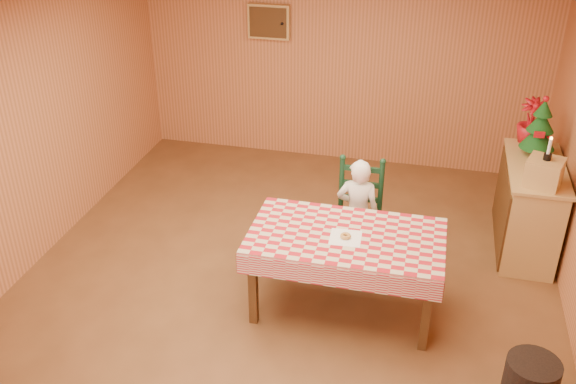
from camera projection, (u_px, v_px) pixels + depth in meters
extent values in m
plane|color=brown|center=(283.00, 292.00, 5.96)|extent=(6.00, 6.00, 0.00)
cube|color=#C27546|center=(341.00, 61.00, 7.89)|extent=(5.00, 0.10, 2.60)
cube|color=#C27546|center=(17.00, 138.00, 5.85)|extent=(0.10, 6.00, 2.60)
cube|color=#BC7445|center=(282.00, 8.00, 4.71)|extent=(5.00, 6.00, 0.10)
cube|color=tan|center=(269.00, 22.00, 7.81)|extent=(0.52, 0.08, 0.42)
cube|color=#4B2D14|center=(268.00, 23.00, 7.77)|extent=(0.46, 0.02, 0.36)
sphere|color=black|center=(282.00, 24.00, 7.72)|extent=(0.04, 0.04, 0.04)
cube|color=#4B2D14|center=(346.00, 240.00, 5.41)|extent=(1.60, 0.90, 0.06)
cube|color=#4B2D14|center=(253.00, 289.00, 5.43)|extent=(0.07, 0.07, 0.69)
cube|color=#4B2D14|center=(426.00, 315.00, 5.13)|extent=(0.07, 0.07, 0.69)
cube|color=#4B2D14|center=(275.00, 243.00, 6.06)|extent=(0.07, 0.07, 0.69)
cube|color=#4B2D14|center=(430.00, 263.00, 5.76)|extent=(0.07, 0.07, 0.69)
cube|color=#AC1720|center=(346.00, 236.00, 5.39)|extent=(1.64, 0.94, 0.02)
cube|color=#AC1720|center=(336.00, 278.00, 5.04)|extent=(1.64, 0.02, 0.18)
cube|color=#AC1720|center=(354.00, 218.00, 5.84)|extent=(1.64, 0.02, 0.18)
cube|color=#2E5A29|center=(253.00, 234.00, 5.61)|extent=(0.02, 0.94, 0.18)
cube|color=#2E5A29|center=(444.00, 259.00, 5.27)|extent=(0.02, 0.94, 0.18)
cube|color=black|center=(357.00, 225.00, 6.18)|extent=(0.44, 0.40, 0.04)
cylinder|color=black|center=(333.00, 251.00, 6.18)|extent=(0.04, 0.04, 0.41)
cylinder|color=black|center=(373.00, 257.00, 6.10)|extent=(0.04, 0.04, 0.41)
cylinder|color=black|center=(339.00, 233.00, 6.47)|extent=(0.04, 0.04, 0.41)
cylinder|color=black|center=(377.00, 238.00, 6.39)|extent=(0.04, 0.04, 0.41)
cylinder|color=black|center=(341.00, 185.00, 6.21)|extent=(0.05, 0.05, 0.60)
sphere|color=black|center=(343.00, 157.00, 6.06)|extent=(0.06, 0.06, 0.06)
cylinder|color=black|center=(381.00, 190.00, 6.13)|extent=(0.05, 0.05, 0.60)
sphere|color=black|center=(383.00, 162.00, 5.98)|extent=(0.06, 0.06, 0.06)
cube|color=black|center=(360.00, 198.00, 6.22)|extent=(0.38, 0.03, 0.05)
cube|color=black|center=(361.00, 184.00, 6.15)|extent=(0.38, 0.03, 0.05)
cube|color=black|center=(362.00, 169.00, 6.07)|extent=(0.38, 0.03, 0.05)
imported|color=white|center=(357.00, 213.00, 6.11)|extent=(0.41, 0.27, 1.12)
cube|color=white|center=(345.00, 238.00, 5.35)|extent=(0.27, 0.27, 0.00)
torus|color=#BA8442|center=(346.00, 236.00, 5.34)|extent=(0.09, 0.09, 0.03)
cube|color=tan|center=(528.00, 209.00, 6.41)|extent=(0.50, 1.20, 0.90)
cube|color=tan|center=(537.00, 167.00, 6.19)|extent=(0.54, 1.24, 0.03)
cube|color=#4B2D14|center=(501.00, 206.00, 6.46)|extent=(0.02, 1.20, 0.80)
cube|color=tan|center=(544.00, 172.00, 5.78)|extent=(0.38, 0.38, 0.25)
cylinder|color=#4B2D14|center=(535.00, 151.00, 6.38)|extent=(0.04, 0.04, 0.08)
cone|color=#0D3C14|center=(538.00, 136.00, 6.30)|extent=(0.34, 0.34, 0.24)
cone|color=#0D3C14|center=(542.00, 121.00, 6.22)|extent=(0.26, 0.26, 0.20)
cone|color=#0D3C14|center=(544.00, 108.00, 6.16)|extent=(0.18, 0.18, 0.16)
sphere|color=#A60F18|center=(546.00, 99.00, 6.11)|extent=(0.06, 0.06, 0.06)
cube|color=#A60F18|center=(539.00, 135.00, 6.14)|extent=(0.10, 0.02, 0.06)
sphere|color=#A60F18|center=(548.00, 137.00, 6.22)|extent=(0.04, 0.04, 0.04)
sphere|color=#A60F18|center=(532.00, 124.00, 6.31)|extent=(0.04, 0.04, 0.04)
sphere|color=#A60F18|center=(546.00, 114.00, 6.27)|extent=(0.04, 0.04, 0.04)
imported|color=#A60F18|center=(531.00, 121.00, 6.55)|extent=(0.29, 0.29, 0.47)
cylinder|color=black|center=(547.00, 157.00, 5.71)|extent=(0.07, 0.07, 0.06)
cylinder|color=white|center=(550.00, 146.00, 5.66)|extent=(0.03, 0.03, 0.14)
sphere|color=orange|center=(551.00, 138.00, 5.62)|extent=(0.02, 0.02, 0.02)
cylinder|color=black|center=(530.00, 383.00, 4.69)|extent=(0.52, 0.52, 0.39)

